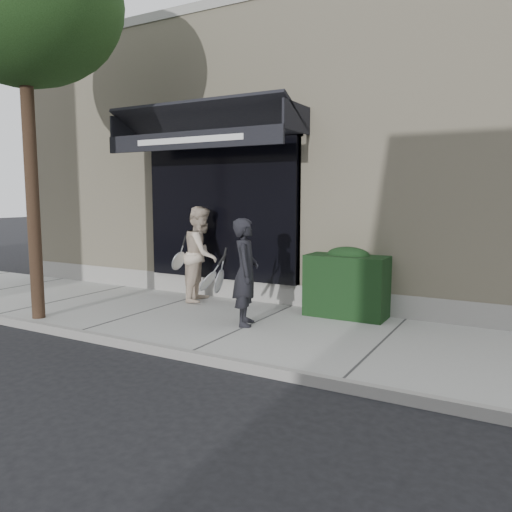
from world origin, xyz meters
The scene contains 8 objects.
ground centered at (0.00, 0.00, 0.00)m, with size 80.00×80.00×0.00m, color black.
sidewalk centered at (0.00, 0.00, 0.06)m, with size 20.00×3.00×0.12m, color #9D9C97.
curb centered at (0.00, -1.55, 0.07)m, with size 20.00×0.10×0.14m, color gray.
building_facade centered at (-0.01, 4.96, 2.74)m, with size 14.30×8.04×5.64m.
hedge centered at (1.10, 1.25, 0.66)m, with size 1.30×0.70×1.14m.
street_tree centered at (-3.20, -1.30, 4.98)m, with size 3.00×3.00×6.28m.
pedestrian_front centered at (-0.06, -0.06, 0.93)m, with size 0.81×0.92×1.62m.
pedestrian_back centered at (-1.67, 1.08, 1.00)m, with size 0.88×1.01×1.76m.
Camera 1 is at (3.70, -6.46, 2.08)m, focal length 35.00 mm.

